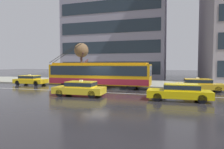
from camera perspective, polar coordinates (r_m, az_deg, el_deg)
ground_plane at (r=20.53m, az=-4.60°, el=-4.66°), size 160.00×160.00×0.00m
sidewalk_slab at (r=29.07m, az=1.89°, el=-2.27°), size 80.00×10.00×0.14m
lane_centre_line at (r=19.43m, az=-5.89°, el=-5.09°), size 72.00×0.14×0.01m
trolleybus at (r=22.85m, az=-3.73°, el=0.16°), size 12.41×2.55×5.27m
taxi_oncoming_far at (r=15.61m, az=19.12°, el=-4.62°), size 4.62×1.89×1.39m
taxi_queued_behind_bus at (r=28.21m, az=-22.74°, el=-1.37°), size 4.32×1.91×1.39m
taxi_oncoming_near at (r=17.06m, az=-9.31°, el=-3.87°), size 4.42×1.93×1.39m
taxi_ahead_of_bus at (r=21.71m, az=23.99°, el=-2.63°), size 4.67×1.93×1.39m
bus_shelter at (r=26.74m, az=-1.76°, el=1.34°), size 3.92×1.69×2.43m
pedestrian_at_shelter at (r=27.88m, az=-8.44°, el=0.74°), size 1.34×1.34×1.90m
pedestrian_approaching_curb at (r=25.91m, az=5.16°, el=0.94°), size 1.47×1.47×2.07m
pedestrian_walking_past at (r=27.35m, az=-2.90°, el=0.96°), size 1.30×1.30×2.01m
pedestrian_waiting_by_pole at (r=26.19m, az=-1.87°, el=0.56°), size 1.15×1.15×1.91m
street_tree_bare at (r=29.36m, az=-8.93°, el=6.75°), size 2.12×2.15×5.73m
office_tower_corner_left at (r=45.69m, az=1.98°, el=16.72°), size 20.79×16.00×27.17m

